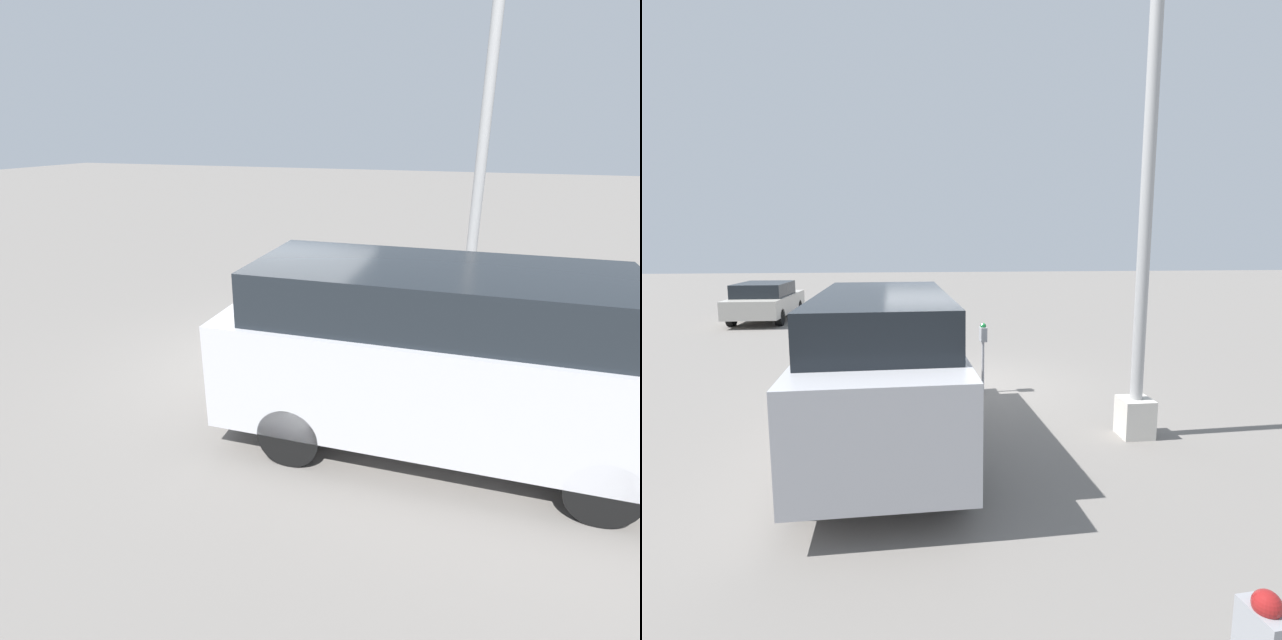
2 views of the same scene
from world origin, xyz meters
TOP-DOWN VIEW (x-y plane):
  - ground_plane at (0.00, 0.00)m, footprint 80.00×80.00m
  - parking_meter_near at (0.22, 0.50)m, footprint 0.21×0.13m
  - lamp_post at (2.56, 2.34)m, footprint 0.44×0.44m
  - parked_van at (2.47, -1.18)m, footprint 4.87×1.95m

SIDE VIEW (x-z plane):
  - ground_plane at x=0.00m, z-range 0.00..0.00m
  - parking_meter_near at x=0.22m, z-range 0.31..1.61m
  - parked_van at x=2.47m, z-range 0.09..2.17m
  - lamp_post at x=2.56m, z-range -0.96..5.72m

